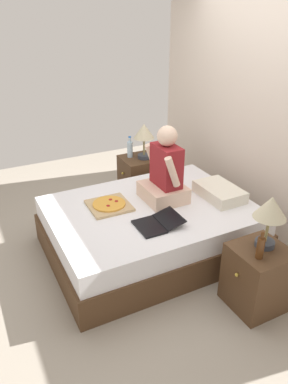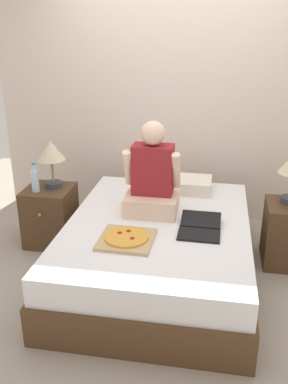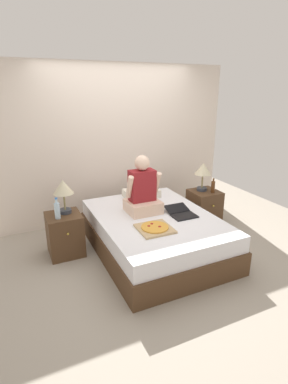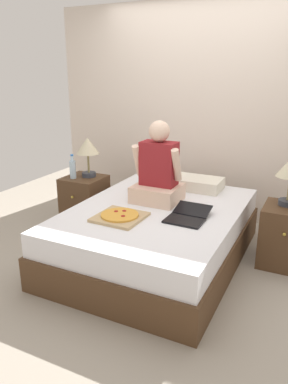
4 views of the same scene
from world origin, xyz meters
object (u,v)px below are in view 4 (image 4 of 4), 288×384
Objects in this scene: bed at (157,234)px; lamp_on_left_nightstand at (88,149)px; laptop at (187,217)px; pizza_box at (120,216)px; nightstand_right at (286,236)px; water_bottle at (73,169)px; person_seated at (158,172)px; nightstand_left at (85,200)px.

bed is 4.53× the size of lamp_on_left_nightstand.
laptop is 0.58m from pizza_box.
bed is at bearing 159.95° from laptop.
nightstand_right is (2.19, -0.05, -0.61)m from lamp_on_left_nightstand.
pizza_box is at bearing -43.46° from lamp_on_left_nightstand.
water_bottle is 0.68× the size of pizza_box.
nightstand_right is 1.32m from person_seated.
nightstand_right is at bearing 31.35° from pizza_box.
nightstand_right is (1.12, 0.43, 0.03)m from bed.
pizza_box is (0.93, -0.79, 0.25)m from nightstand_left.
bed is 0.46m from laptop.
lamp_on_left_nightstand is 1.63× the size of water_bottle.
lamp_on_left_nightstand is 0.58× the size of person_seated.
person_seated is 1.86× the size of laptop.
water_bottle is 1.61m from laptop.
nightstand_right reaches higher than bed.
lamp_on_left_nightstand is at bearing 164.82° from person_seated.
bed is 1.19m from nightstand_left.
pizza_box is (0.89, -0.84, -0.36)m from lamp_on_left_nightstand.
lamp_on_left_nightstand is at bearing 156.15° from bed.
laptop is at bearing -144.61° from nightstand_right.
laptop is 1.03× the size of pizza_box.
water_bottle is at bearing -130.60° from lamp_on_left_nightstand.
person_seated is (1.03, -0.22, 0.52)m from nightstand_left.
laptop is (1.54, -0.46, -0.14)m from water_bottle.
pizza_box is at bearing -116.84° from bed.
laptop is at bearing -16.67° from water_bottle.
nightstand_left is 0.41m from water_bottle.
water_bottle is at bearing 145.15° from pizza_box.
bed is 3.60× the size of nightstand_right.
lamp_on_left_nightstand is 1.28m from pizza_box.
person_seated is at bearing -169.63° from nightstand_right.
nightstand_right is 0.73× the size of person_seated.
water_bottle is 0.35× the size of person_seated.
person_seated reaches higher than nightstand_right.
bed is 1.19m from nightstand_right.
pizza_box is at bearing -34.85° from water_bottle.
bed is 4.86× the size of laptop.
nightstand_left is (-1.12, 0.43, 0.03)m from bed.
person_seated reaches higher than pizza_box.
nightstand_left is 2.23m from nightstand_right.
person_seated is (0.99, -0.27, -0.09)m from lamp_on_left_nightstand.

